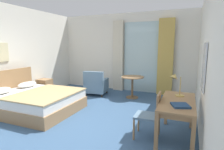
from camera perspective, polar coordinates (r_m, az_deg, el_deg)
ground at (r=4.35m, az=-11.62°, el=-14.92°), size 5.70×7.38×0.10m
wall_back at (r=7.06m, az=4.07°, el=6.95°), size 5.30×0.12×2.86m
wall_right at (r=3.26m, az=28.11°, el=3.14°), size 0.12×6.98×2.86m
balcony_glass_door at (r=6.81m, az=9.02°, el=5.32°), size 1.28×0.02×2.52m
curtain_panel_left at (r=6.97m, az=1.92°, el=5.81°), size 0.38×0.10×2.59m
curtain_panel_right at (r=6.55m, az=16.16°, el=5.22°), size 0.51×0.10×2.59m
bed at (r=5.29m, az=-22.74°, el=-7.24°), size 2.11×1.75×1.03m
nightstand at (r=6.80m, az=-20.00°, el=-3.51°), size 0.43×0.39×0.55m
writing_desk at (r=3.53m, az=19.58°, el=-8.89°), size 0.59×1.35×0.74m
desk_chair at (r=3.53m, az=12.07°, el=-11.44°), size 0.45×0.42×0.87m
desk_lamp at (r=3.68m, az=19.04°, el=-1.53°), size 0.29×0.28×0.48m
closed_book at (r=3.19m, az=20.33°, el=-8.79°), size 0.33×0.33×0.03m
armchair_by_window at (r=6.43m, az=-4.98°, el=-3.11°), size 0.78×0.77×0.84m
round_cafe_table at (r=6.04m, az=6.31°, el=-2.14°), size 0.73×0.73×0.71m
framed_picture at (r=5.95m, az=-31.07°, el=6.00°), size 0.03×0.45×0.52m
wall_mirror at (r=3.38m, az=26.51°, el=2.32°), size 0.02×0.59×0.78m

